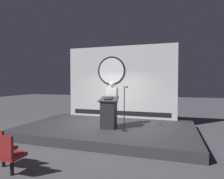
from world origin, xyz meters
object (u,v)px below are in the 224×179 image
object	(u,v)px
audience_chair_right	(0,147)
microphone_stand	(125,114)
podium	(109,113)
speaker_person	(112,103)
audience_chair_left	(9,153)

from	to	relation	value
audience_chair_right	microphone_stand	bearing A→B (deg)	55.02
podium	speaker_person	world-z (taller)	speaker_person
podium	microphone_stand	xyz separation A→B (m)	(0.61, -0.09, -0.00)
speaker_person	microphone_stand	bearing A→B (deg)	-42.19
microphone_stand	audience_chair_left	bearing A→B (deg)	-116.14
microphone_stand	audience_chair_right	distance (m)	3.76
audience_chair_left	speaker_person	bearing A→B (deg)	75.58
audience_chair_right	podium	bearing A→B (deg)	64.08
speaker_person	microphone_stand	size ratio (longest dim) A/B	1.09
microphone_stand	audience_chair_left	distance (m)	3.73
speaker_person	audience_chair_right	bearing A→B (deg)	-112.60
audience_chair_right	audience_chair_left	bearing A→B (deg)	-27.48
microphone_stand	podium	bearing A→B (deg)	171.39
microphone_stand	audience_chair_right	size ratio (longest dim) A/B	1.73
audience_chair_left	audience_chair_right	distance (m)	0.58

